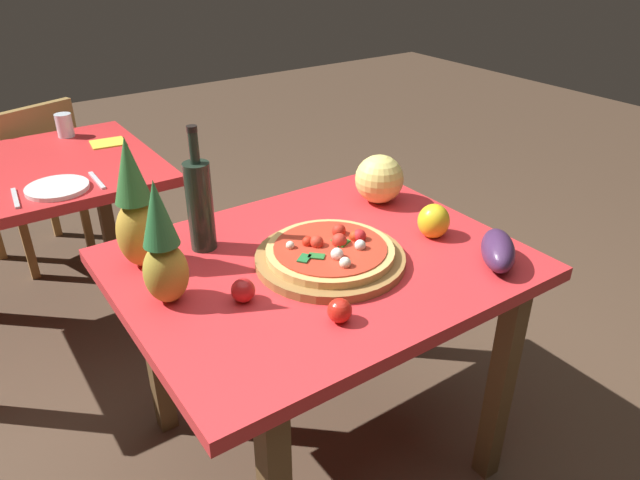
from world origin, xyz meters
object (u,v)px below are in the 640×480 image
object	(u,v)px
dinner_plate	(57,188)
melon	(379,179)
wine_bottle	(200,204)
display_table	(319,287)
pizza	(331,250)
tomato_by_bottle	(340,311)
background_table	(25,195)
tomato_near_board	(243,290)
dining_chair	(35,175)
bell_pepper	(434,221)
pineapple_right	(136,211)
pizza_board	(330,259)
napkin_folded	(108,143)
pineapple_left	(163,249)
drinking_glass_water	(65,125)
fork_utensil	(15,198)
eggplant	(498,250)

from	to	relation	value
dinner_plate	melon	bearing A→B (deg)	-39.43
wine_bottle	dinner_plate	xyz separation A→B (m)	(-0.25, 0.69, -0.13)
display_table	melon	xyz separation A→B (m)	(0.39, 0.21, 0.18)
pizza	tomato_by_bottle	distance (m)	0.28
background_table	tomato_near_board	distance (m)	1.33
dining_chair	bell_pepper	distance (m)	2.14
dining_chair	pineapple_right	world-z (taller)	pineapple_right
pizza_board	napkin_folded	distance (m)	1.39
dining_chair	wine_bottle	distance (m)	1.69
pineapple_left	background_table	bearing A→B (deg)	96.92
display_table	dinner_plate	xyz separation A→B (m)	(-0.50, 0.94, 0.11)
pizza	drinking_glass_water	size ratio (longest dim) A/B	3.52
tomato_by_bottle	bell_pepper	bearing A→B (deg)	21.31
dinner_plate	tomato_by_bottle	bearing A→B (deg)	-73.09
display_table	wine_bottle	xyz separation A→B (m)	(-0.24, 0.25, 0.24)
display_table	pineapple_right	xyz separation A→B (m)	(-0.42, 0.26, 0.26)
background_table	drinking_glass_water	size ratio (longest dim) A/B	9.91
pineapple_left	fork_utensil	size ratio (longest dim) A/B	1.84
pizza_board	bell_pepper	xyz separation A→B (m)	(0.35, -0.05, 0.04)
pizza_board	eggplant	world-z (taller)	eggplant
pizza_board	fork_utensil	size ratio (longest dim) A/B	2.36
dining_chair	pineapple_left	distance (m)	1.87
pineapple_right	fork_utensil	bearing A→B (deg)	107.52
pizza_board	pineapple_left	world-z (taller)	pineapple_left
pizza_board	pizza	xyz separation A→B (m)	(0.00, -0.00, 0.03)
eggplant	drinking_glass_water	world-z (taller)	drinking_glass_water
display_table	background_table	size ratio (longest dim) A/B	1.09
dining_chair	drinking_glass_water	world-z (taller)	drinking_glass_water
display_table	background_table	distance (m)	1.35
pizza_board	bell_pepper	size ratio (longest dim) A/B	3.97
background_table	eggplant	xyz separation A→B (m)	(0.97, -1.53, 0.15)
pizza	melon	distance (m)	0.45
eggplant	fork_utensil	xyz separation A→B (m)	(-1.03, 1.24, -0.04)
fork_utensil	tomato_near_board	bearing A→B (deg)	-64.83
fork_utensil	bell_pepper	bearing A→B (deg)	-39.86
background_table	tomato_near_board	xyz separation A→B (m)	(0.30, -1.29, 0.14)
tomato_by_bottle	fork_utensil	distance (m)	1.31
background_table	wine_bottle	world-z (taller)	wine_bottle
eggplant	tomato_near_board	world-z (taller)	eggplant
melon	drinking_glass_water	xyz separation A→B (m)	(-0.71, 1.33, -0.03)
wine_bottle	bell_pepper	bearing A→B (deg)	-28.36
eggplant	fork_utensil	bearing A→B (deg)	129.58
pineapple_right	bell_pepper	distance (m)	0.87
display_table	background_table	bearing A→B (deg)	115.22
tomato_by_bottle	dining_chair	bearing A→B (deg)	98.22
display_table	pizza_board	bearing A→B (deg)	-71.12
eggplant	dinner_plate	distance (m)	1.53
background_table	pineapple_right	bearing A→B (deg)	-81.05
pizza	melon	size ratio (longest dim) A/B	2.19
display_table	pineapple_right	bearing A→B (deg)	148.88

